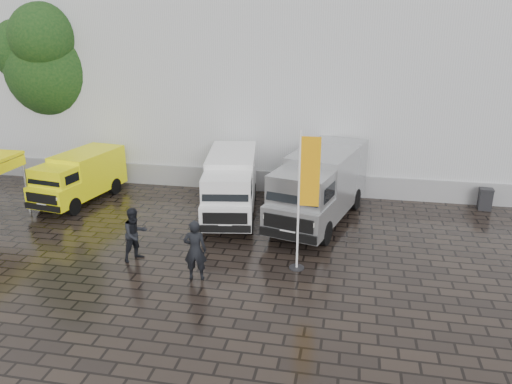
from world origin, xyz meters
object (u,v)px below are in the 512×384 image
flagpole (305,196)px  person_tent (135,234)px  van_yellow (79,178)px  van_silver (320,188)px  van_white (231,186)px  person_front (195,250)px  wheelie_bin (485,199)px

flagpole → person_tent: flagpole is taller
van_yellow → van_silver: van_silver is taller
van_white → person_tent: bearing=-124.2°
person_front → person_tent: (-2.39, 0.90, -0.06)m
van_silver → flagpole: size_ratio=1.41×
van_yellow → person_front: size_ratio=2.36×
van_white → van_silver: (3.63, 0.00, 0.16)m
flagpole → wheelie_bin: bearing=44.5°
van_yellow → van_white: van_white is taller
person_tent → person_front: bearing=-76.4°
person_front → person_tent: bearing=-28.6°
van_yellow → wheelie_bin: van_yellow is taller
van_silver → person_front: van_silver is taller
person_front → van_silver: bearing=-129.2°
van_white → wheelie_bin: size_ratio=6.12×
flagpole → person_tent: (-5.58, -0.40, -1.62)m
van_yellow → person_tent: size_ratio=2.52×
wheelie_bin → person_tent: (-12.68, -7.37, 0.45)m
person_front → van_yellow: bearing=-46.8°
van_silver → flagpole: (-0.19, -4.28, 1.13)m
van_yellow → flagpole: flagpole is taller
van_silver → wheelie_bin: (6.90, 2.70, -0.94)m
van_silver → wheelie_bin: bearing=36.0°
person_front → van_white: bearing=-95.5°
van_white → person_tent: (-2.15, -4.67, -0.32)m
van_white → van_yellow: bearing=168.3°
wheelie_bin → person_front: bearing=-136.1°
van_yellow → wheelie_bin: size_ratio=4.96×
van_silver → flagpole: bearing=-77.9°
van_yellow → person_tent: bearing=-36.6°
van_yellow → person_tent: van_yellow is taller
van_yellow → van_white: 7.00m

